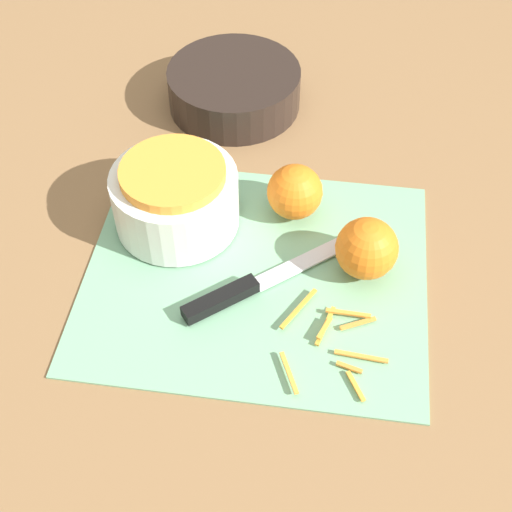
% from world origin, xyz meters
% --- Properties ---
extents(ground_plane, '(4.00, 4.00, 0.00)m').
position_xyz_m(ground_plane, '(0.00, 0.00, 0.00)').
color(ground_plane, olive).
extents(cutting_board, '(0.42, 0.36, 0.01)m').
position_xyz_m(cutting_board, '(0.00, 0.00, 0.00)').
color(cutting_board, '#75AD84').
rests_on(cutting_board, ground_plane).
extents(bowl_speckled, '(0.16, 0.16, 0.09)m').
position_xyz_m(bowl_speckled, '(-0.11, 0.07, 0.05)').
color(bowl_speckled, silver).
rests_on(bowl_speckled, cutting_board).
extents(bowl_dark, '(0.20, 0.20, 0.06)m').
position_xyz_m(bowl_dark, '(-0.08, 0.34, 0.03)').
color(bowl_dark, black).
rests_on(bowl_dark, ground_plane).
extents(knife, '(0.22, 0.19, 0.02)m').
position_xyz_m(knife, '(-0.01, -0.03, 0.01)').
color(knife, black).
rests_on(knife, cutting_board).
extents(orange_left, '(0.08, 0.08, 0.08)m').
position_xyz_m(orange_left, '(0.13, 0.02, 0.04)').
color(orange_left, orange).
rests_on(orange_left, cutting_board).
extents(orange_right, '(0.07, 0.07, 0.07)m').
position_xyz_m(orange_right, '(0.04, 0.11, 0.04)').
color(orange_right, orange).
rests_on(orange_right, cutting_board).
extents(peel_pile, '(0.13, 0.15, 0.01)m').
position_xyz_m(peel_pile, '(0.10, -0.09, 0.01)').
color(peel_pile, orange).
rests_on(peel_pile, cutting_board).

